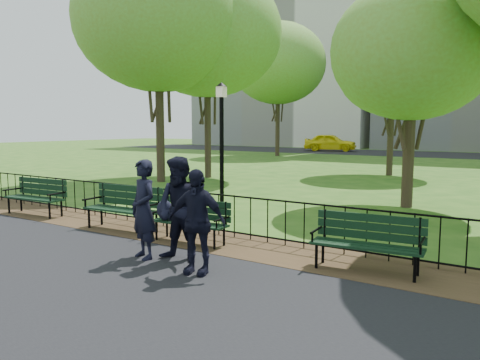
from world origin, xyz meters
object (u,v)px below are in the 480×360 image
Objects in this scene: tree_near_e at (413,51)px; tree_far_c at (393,69)px; park_bench_left_a at (125,203)px; park_bench_right_a at (368,237)px; tree_mid_w at (207,33)px; person_right at (196,221)px; person_mid at (181,209)px; park_bench_left_b at (38,193)px; taxi at (330,142)px; person_left at (144,209)px; park_bench_main at (180,214)px; tree_far_w at (278,63)px; lamppost at (222,141)px; tree_near_w at (158,20)px.

tree_far_c reaches higher than tree_near_e.
park_bench_right_a is (5.51, 0.04, -0.05)m from park_bench_left_a.
person_right is at bearing -53.26° from tree_mid_w.
park_bench_left_b is at bearing 162.19° from person_mid.
park_bench_left_a is at bearing -62.31° from tree_mid_w.
park_bench_right_a is 36.96m from taxi.
person_mid is 1.09× the size of person_right.
park_bench_left_a is 0.41× the size of taxi.
park_bench_right_a is 3.81m from person_left.
person_left is (-3.50, -1.46, 0.31)m from park_bench_right_a.
park_bench_main is 15.88m from tree_far_c.
tree_far_w is at bearing 115.97° from park_bench_right_a.
tree_mid_w is at bearing 122.50° from park_bench_main.
tree_far_w is 2.15× the size of taxi.
person_mid reaches higher than park_bench_left_b.
tree_far_w is at bearing 109.15° from person_mid.
tree_mid_w reaches higher than lamppost.
tree_near_w is (-5.93, 3.85, 4.69)m from lamppost.
person_left is (7.73, -8.68, -5.73)m from tree_near_w.
taxi is at bearing 107.75° from park_bench_right_a.
park_bench_right_a is at bearing -75.27° from tree_far_c.
lamppost is 12.17m from tree_far_c.
taxi is at bearing 85.34° from tree_far_w.
lamppost is 1.96× the size of person_mid.
tree_far_c is (6.60, 5.48, -1.42)m from tree_mid_w.
park_bench_main is at bearing -89.25° from tree_far_c.
person_right is at bearing -44.35° from tree_near_w.
park_bench_main is 0.26× the size of tree_near_e.
taxi is (0.72, 8.85, -6.30)m from tree_far_w.
tree_near_e reaches higher than person_right.
park_bench_left_a is at bearing 149.30° from person_mid.
park_bench_main is 5.02m from park_bench_left_b.
tree_far_c is at bearing 87.24° from person_mid.
tree_far_w is (-10.24, 21.65, 5.21)m from lamppost.
person_mid is (7.71, -10.81, -5.47)m from tree_mid_w.
tree_mid_w reaches higher than park_bench_right_a.
tree_far_c is 4.12× the size of person_left.
taxi is (-4.26, 24.27, -5.56)m from tree_mid_w.
tree_near_w is 27.50m from taxi.
park_bench_left_b is (-5.01, 0.13, 0.01)m from park_bench_main.
person_left reaches higher than person_right.
person_right is 0.35× the size of taxi.
tree_far_w is 5.90× the size of person_left.
tree_mid_w reaches higher than park_bench_main.
tree_far_c is at bearing 67.55° from park_bench_left_b.
person_left is at bearing -176.24° from taxi.
tree_near_e is (10.21, -0.69, -2.21)m from tree_near_w.
tree_near_w is 0.93× the size of tree_far_w.
tree_far_c is 4.32× the size of person_right.
tree_near_w is at bearing -76.40° from tree_far_w.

